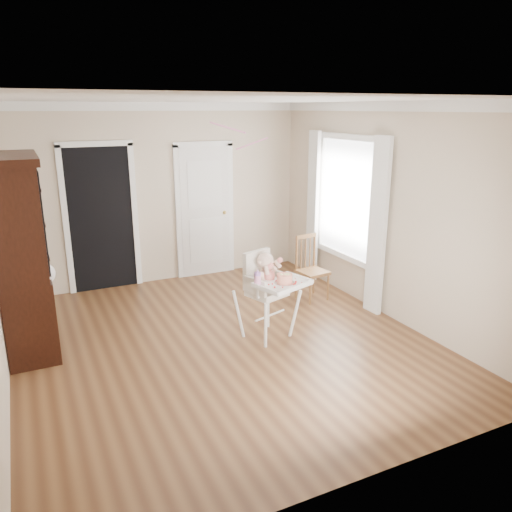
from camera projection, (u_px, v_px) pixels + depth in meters
name	position (u px, v px, depth m)	size (l,w,h in m)	color
floor	(224.00, 343.00, 5.79)	(5.00, 5.00, 0.00)	#52311C
ceiling	(219.00, 100.00, 5.02)	(5.00, 5.00, 0.00)	white
wall_back	(160.00, 195.00, 7.57)	(4.50, 4.50, 0.00)	#C1B197
wall_right	(386.00, 212.00, 6.34)	(5.00, 5.00, 0.00)	#C1B197
crown_molding	(219.00, 106.00, 5.04)	(4.50, 5.00, 0.12)	white
doorway	(101.00, 216.00, 7.25)	(1.06, 0.05, 2.22)	black
closet_door	(205.00, 212.00, 7.93)	(0.96, 0.09, 2.13)	white
window_right	(344.00, 207.00, 7.02)	(0.13, 1.84, 2.30)	white
high_chair	(267.00, 285.00, 5.77)	(0.80, 0.89, 1.06)	white
baby	(266.00, 272.00, 5.75)	(0.34, 0.25, 0.46)	beige
cake	(285.00, 279.00, 5.58)	(0.23, 0.23, 0.11)	silver
sippy_cup	(258.00, 278.00, 5.51)	(0.08, 0.08, 0.19)	pink
china_cabinet	(22.00, 256.00, 5.41)	(0.57, 1.28, 2.16)	black
dining_chair	(311.00, 270.00, 7.04)	(0.42, 0.42, 0.91)	brown
streamer	(228.00, 128.00, 6.47)	(0.03, 0.50, 0.02)	pink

